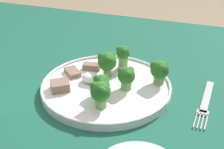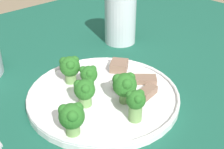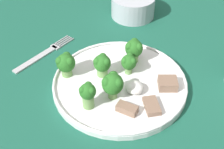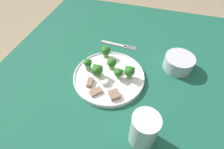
# 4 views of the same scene
# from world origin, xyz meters

# --- Properties ---
(table) EXTENTS (1.33, 1.07, 0.74)m
(table) POSITION_xyz_m (0.00, 0.00, 0.65)
(table) COLOR #195642
(table) RESTS_ON ground_plane
(dinner_plate) EXTENTS (0.29, 0.29, 0.02)m
(dinner_plate) POSITION_xyz_m (-0.04, -0.05, 0.75)
(dinner_plate) COLOR white
(dinner_plate) RESTS_ON table
(drinking_glass) EXTENTS (0.08, 0.08, 0.13)m
(drinking_glass) POSITION_xyz_m (0.17, 0.12, 0.80)
(drinking_glass) COLOR silver
(drinking_glass) RESTS_ON table
(broccoli_floret_near_rim_left) EXTENTS (0.04, 0.04, 0.05)m
(broccoli_floret_near_rim_left) POSITION_xyz_m (-0.08, -0.05, 0.78)
(broccoli_floret_near_rim_left) COLOR #709E56
(broccoli_floret_near_rim_left) RESTS_ON dinner_plate
(broccoli_floret_center_left) EXTENTS (0.03, 0.03, 0.06)m
(broccoli_floret_center_left) POSITION_xyz_m (-0.05, -0.14, 0.79)
(broccoli_floret_center_left) COLOR #709E56
(broccoli_floret_center_left) RESTS_ON dinner_plate
(broccoli_floret_back_left) EXTENTS (0.03, 0.03, 0.05)m
(broccoli_floret_back_left) POSITION_xyz_m (-0.04, -0.01, 0.78)
(broccoli_floret_back_left) COLOR #709E56
(broccoli_floret_back_left) RESTS_ON dinner_plate
(broccoli_floret_front_left) EXTENTS (0.04, 0.04, 0.05)m
(broccoli_floret_front_left) POSITION_xyz_m (-0.15, -0.10, 0.78)
(broccoli_floret_front_left) COLOR #709E56
(broccoli_floret_front_left) RESTS_ON dinner_plate
(broccoli_floret_center_back) EXTENTS (0.04, 0.04, 0.06)m
(broccoli_floret_center_back) POSITION_xyz_m (-0.03, -0.09, 0.79)
(broccoli_floret_center_back) COLOR #709E56
(broccoli_floret_center_back) RESTS_ON dinner_plate
(broccoli_floret_mid_cluster) EXTENTS (0.04, 0.04, 0.06)m
(broccoli_floret_mid_cluster) POSITION_xyz_m (-0.06, 0.03, 0.79)
(broccoli_floret_mid_cluster) COLOR #709E56
(broccoli_floret_mid_cluster) RESTS_ON dinner_plate
(meat_slice_front_slice) EXTENTS (0.04, 0.03, 0.02)m
(meat_slice_front_slice) POSITION_xyz_m (0.02, -0.11, 0.76)
(meat_slice_front_slice) COLOR #846651
(meat_slice_front_slice) RESTS_ON dinner_plate
(meat_slice_middle_slice) EXTENTS (0.05, 0.05, 0.02)m
(meat_slice_middle_slice) POSITION_xyz_m (0.05, -0.00, 0.76)
(meat_slice_middle_slice) COLOR #846651
(meat_slice_middle_slice) RESTS_ON dinner_plate
(meat_slice_rear_slice) EXTENTS (0.05, 0.05, 0.01)m
(meat_slice_rear_slice) POSITION_xyz_m (0.05, -0.07, 0.76)
(meat_slice_rear_slice) COLOR #846651
(meat_slice_rear_slice) RESTS_ON dinner_plate
(sauce_dollop) EXTENTS (0.04, 0.04, 0.02)m
(sauce_dollop) POSITION_xyz_m (-0.00, -0.05, 0.76)
(sauce_dollop) COLOR white
(sauce_dollop) RESTS_ON dinner_plate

